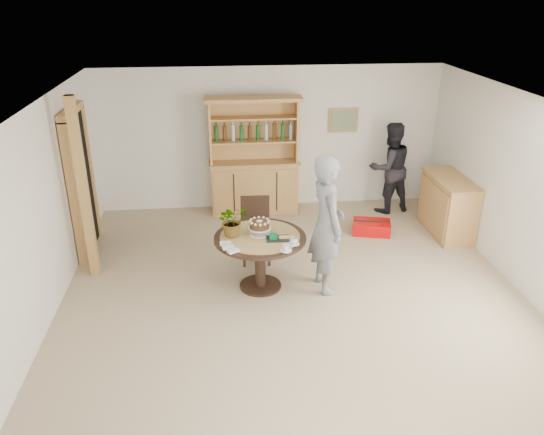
{
  "coord_description": "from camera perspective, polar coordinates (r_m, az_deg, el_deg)",
  "views": [
    {
      "loc": [
        -0.9,
        -5.55,
        3.74
      ],
      "look_at": [
        -0.27,
        0.52,
        1.05
      ],
      "focal_mm": 35.0,
      "sensor_mm": 36.0,
      "label": 1
    }
  ],
  "objects": [
    {
      "name": "birthday_cake",
      "position": [
        6.85,
        -1.34,
        -0.87
      ],
      "size": [
        0.3,
        0.3,
        0.2
      ],
      "color": "white",
      "rests_on": "dining_table"
    },
    {
      "name": "red_suitcase",
      "position": [
        8.82,
        10.65,
        -1.03
      ],
      "size": [
        0.68,
        0.54,
        0.21
      ],
      "rotation": [
        0.0,
        0.0,
        -0.25
      ],
      "color": "red",
      "rests_on": "ground"
    },
    {
      "name": "coffee_cup_b",
      "position": [
        6.47,
        1.5,
        -3.32
      ],
      "size": [
        0.15,
        0.15,
        0.08
      ],
      "color": "silver",
      "rests_on": "dining_table"
    },
    {
      "name": "adult_person",
      "position": [
        9.51,
        12.55,
        5.25
      ],
      "size": [
        0.9,
        0.77,
        1.61
      ],
      "primitive_type": "imported",
      "rotation": [
        0.0,
        0.0,
        3.38
      ],
      "color": "black",
      "rests_on": "ground"
    },
    {
      "name": "room_shell",
      "position": [
        5.98,
        3.1,
        4.2
      ],
      "size": [
        6.04,
        7.04,
        2.52
      ],
      "color": "white",
      "rests_on": "ground"
    },
    {
      "name": "flower_vase",
      "position": [
        6.8,
        -4.29,
        -0.33
      ],
      "size": [
        0.47,
        0.44,
        0.42
      ],
      "primitive_type": "imported",
      "rotation": [
        0.0,
        0.0,
        0.35
      ],
      "color": "#3F7233",
      "rests_on": "dining_table"
    },
    {
      "name": "pine_post",
      "position": [
        7.42,
        -19.63,
        2.75
      ],
      "size": [
        0.12,
        0.12,
        2.5
      ],
      "primitive_type": "cube",
      "color": "tan",
      "rests_on": "ground"
    },
    {
      "name": "gift_tray",
      "position": [
        6.75,
        0.6,
        -2.16
      ],
      "size": [
        0.3,
        0.2,
        0.08
      ],
      "color": "black",
      "rests_on": "dining_table"
    },
    {
      "name": "dining_chair",
      "position": [
        7.7,
        -1.78,
        -0.81
      ],
      "size": [
        0.43,
        0.43,
        0.95
      ],
      "rotation": [
        0.0,
        0.0,
        -0.02
      ],
      "color": "black",
      "rests_on": "ground"
    },
    {
      "name": "coffee_cup_a",
      "position": [
        6.63,
        2.35,
        -2.57
      ],
      "size": [
        0.15,
        0.15,
        0.09
      ],
      "color": "silver",
      "rests_on": "dining_table"
    },
    {
      "name": "doorway",
      "position": [
        8.25,
        -19.92,
        3.72
      ],
      "size": [
        0.13,
        1.1,
        2.18
      ],
      "color": "black",
      "rests_on": "ground"
    },
    {
      "name": "ground",
      "position": [
        6.76,
        2.76,
        -9.86
      ],
      "size": [
        7.0,
        7.0,
        0.0
      ],
      "primitive_type": "plane",
      "color": "tan",
      "rests_on": "ground"
    },
    {
      "name": "hutch",
      "position": [
        9.33,
        -1.93,
        4.69
      ],
      "size": [
        1.62,
        0.54,
        2.04
      ],
      "color": "tan",
      "rests_on": "ground"
    },
    {
      "name": "dining_table",
      "position": [
        6.93,
        -1.29,
        -3.14
      ],
      "size": [
        1.2,
        1.2,
        0.76
      ],
      "color": "black",
      "rests_on": "ground"
    },
    {
      "name": "napkins",
      "position": [
        6.55,
        -4.65,
        -3.2
      ],
      "size": [
        0.24,
        0.33,
        0.03
      ],
      "color": "white",
      "rests_on": "dining_table"
    },
    {
      "name": "teen_boy",
      "position": [
        6.81,
        5.9,
        -0.73
      ],
      "size": [
        0.53,
        0.73,
        1.86
      ],
      "primitive_type": "imported",
      "rotation": [
        0.0,
        0.0,
        1.71
      ],
      "color": "slate",
      "rests_on": "ground"
    },
    {
      "name": "sideboard",
      "position": [
        9.0,
        18.39,
        1.23
      ],
      "size": [
        0.54,
        1.26,
        0.94
      ],
      "color": "tan",
      "rests_on": "ground"
    }
  ]
}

